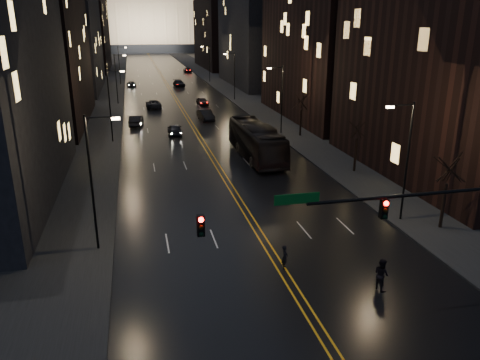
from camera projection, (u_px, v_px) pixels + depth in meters
ground at (311, 316)px, 23.84m from camera, size 900.00×900.00×0.00m
road at (159, 72)px, 144.06m from camera, size 20.00×320.00×0.02m
sidewalk_left at (112, 73)px, 141.12m from camera, size 8.00×320.00×0.16m
sidewalk_right at (204, 71)px, 146.95m from camera, size 8.00×320.00×0.16m
center_line at (159, 72)px, 144.05m from camera, size 0.62×320.00×0.01m
building_left_mid at (33, 25)px, 64.94m from camera, size 12.00×30.00×28.00m
building_left_far at (69, 44)px, 101.36m from camera, size 12.00×34.00×20.00m
building_left_dist at (87, 31)px, 145.11m from camera, size 12.00×40.00×24.00m
building_right_near at (454, 48)px, 42.89m from camera, size 12.00×26.00×24.00m
building_right_mid at (256, 29)px, 109.16m from camera, size 12.00×34.00×26.00m
building_right_dist at (220, 33)px, 154.18m from camera, size 12.00×40.00×22.00m
capitol at (144, 17)px, 249.57m from camera, size 90.00×50.00×58.50m
traffic_signal at (426, 214)px, 23.44m from camera, size 17.29×0.45×7.00m
streetlamp_right_near at (405, 156)px, 33.72m from camera, size 2.13×0.25×9.00m
streetlamp_left_near at (94, 177)px, 29.21m from camera, size 2.13×0.25×9.00m
streetlamp_right_mid at (281, 96)px, 61.47m from camera, size 2.13×0.25×9.00m
streetlamp_left_mid at (111, 102)px, 56.96m from camera, size 2.13×0.25×9.00m
streetlamp_right_far at (234, 74)px, 89.21m from camera, size 2.13×0.25×9.00m
streetlamp_left_far at (117, 76)px, 84.70m from camera, size 2.13×0.25×9.00m
streetlamp_right_dist at (209, 62)px, 116.95m from camera, size 2.13×0.25×9.00m
streetlamp_left_dist at (120, 63)px, 112.44m from camera, size 2.13×0.25×9.00m
tree_right_near at (449, 170)px, 32.51m from camera, size 2.40×2.40×6.65m
tree_right_mid at (358, 128)px, 45.45m from camera, size 2.40×2.40×6.65m
tree_right_far at (301, 102)px, 60.25m from camera, size 2.40×2.40×6.65m
bus at (256, 141)px, 51.42m from camera, size 3.45×13.65×3.79m
oncoming_car_a at (175, 129)px, 62.24m from camera, size 1.97×4.55×1.53m
oncoming_car_b at (136, 120)px, 67.93m from camera, size 2.18×4.88×1.55m
oncoming_car_c at (153, 104)px, 82.09m from camera, size 2.61×5.33×1.46m
oncoming_car_d at (131, 84)px, 109.71m from camera, size 2.37×4.76×1.33m
receding_car_a at (206, 115)px, 71.65m from camera, size 2.24×5.16×1.65m
receding_car_b at (202, 101)px, 85.12m from camera, size 2.02×4.28×1.41m
receding_car_c at (179, 83)px, 110.26m from camera, size 2.69×5.41×1.51m
receding_car_d at (188, 70)px, 142.92m from camera, size 2.17×4.70×1.31m
pedestrian_a at (285, 257)px, 28.26m from camera, size 0.56×0.66×1.53m
pedestrian_b at (381, 274)px, 25.98m from camera, size 0.67×1.00×1.89m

